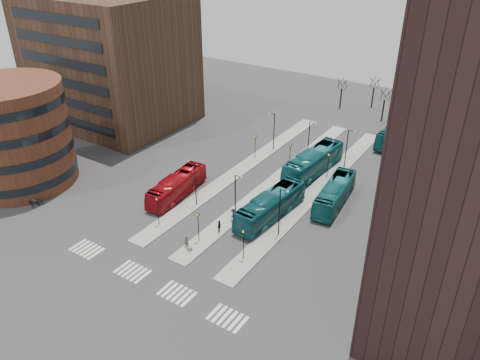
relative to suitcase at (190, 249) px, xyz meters
The scene contains 23 objects.
ground 10.10m from the suitcase, 100.83° to the right, with size 160.00×160.00×0.00m, color #313133.
island_left 20.94m from the suitcase, 106.36° to the left, with size 2.50×45.00×0.15m, color gray.
island_mid 20.09m from the suitcase, 89.70° to the left, with size 2.50×45.00×0.15m, color gray.
island_right 21.00m from the suitcase, 73.10° to the left, with size 2.50×45.00×0.15m, color gray.
suitcase is the anchor object (origin of this frame).
red_bus 12.43m from the suitcase, 135.83° to the left, with size 2.53×10.83×3.02m, color #A40C14.
teal_bus_a 11.66m from the suitcase, 69.69° to the left, with size 2.77×11.82×3.29m, color #12545E.
teal_bus_b 24.67m from the suitcase, 82.19° to the left, with size 3.00×12.82×3.57m, color #15656D.
teal_bus_c 20.39m from the suitcase, 62.76° to the left, with size 2.56×10.96×3.05m, color #156669.
teal_bus_d 43.16m from the suitcase, 76.16° to the left, with size 2.92×12.48×3.48m, color #12585E.
traveller 0.98m from the suitcase, 148.70° to the left, with size 0.55×0.36×1.52m, color #4B452D.
commuter_a 14.02m from the suitcase, 137.78° to the left, with size 0.76×0.60×1.57m, color black.
commuter_b 4.86m from the suitcase, 82.39° to the left, with size 0.96×0.40×1.63m, color black.
commuter_c 7.75m from the suitcase, 85.29° to the left, with size 1.07×0.61×1.66m, color black.
bicycle_near 23.18m from the suitcase, behind, with size 0.61×1.75×0.92m, color gray.
bicycle_mid 23.11m from the suitcase, behind, with size 0.44×1.57×0.94m, color gray.
bicycle_far 23.06m from the suitcase, behind, with size 0.60×1.73×0.91m, color gray.
crosswalk_stripes 5.92m from the suitcase, 91.41° to the right, with size 22.35×2.40×0.01m.
round_building 30.64m from the suitcase, behind, with size 15.16×15.16×14.00m.
office_block 44.53m from the suitcase, 146.16° to the left, with size 25.00×20.12×22.00m.
sign_poles 13.26m from the suitcase, 91.29° to the left, with size 12.45×22.12×3.65m.
lamp_posts 18.40m from the suitcase, 87.66° to the left, with size 14.04×20.24×6.12m.
bare_trees 52.82m from the suitcase, 89.16° to the left, with size 10.97×8.14×5.90m.
Camera 1 is at (29.17, -21.78, 31.79)m, focal length 35.00 mm.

